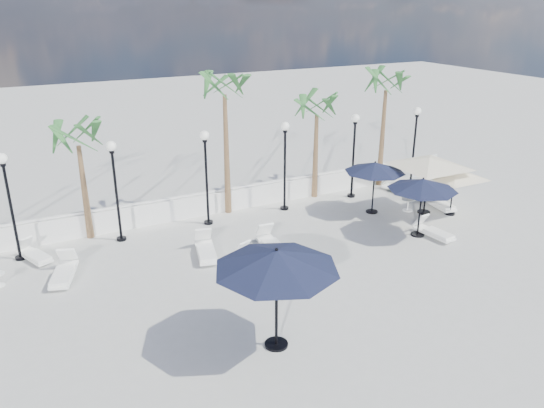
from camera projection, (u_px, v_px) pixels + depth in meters
name	position (u px, v px, depth m)	size (l,w,h in m)	color
ground	(284.00, 298.00, 16.13)	(100.00, 100.00, 0.00)	#A7A7A1
balustrade	(200.00, 205.00, 22.20)	(26.00, 0.30, 1.01)	silver
lamppost_1	(8.00, 192.00, 17.69)	(0.36, 0.36, 3.84)	black
lamppost_2	(115.00, 177.00, 19.17)	(0.36, 0.36, 3.84)	black
lamppost_3	(206.00, 165.00, 20.64)	(0.36, 0.36, 3.84)	black
lamppost_4	(285.00, 154.00, 22.12)	(0.36, 0.36, 3.84)	black
lamppost_5	(354.00, 144.00, 23.60)	(0.36, 0.36, 3.84)	black
lamppost_6	(415.00, 136.00, 25.08)	(0.36, 0.36, 3.84)	black
palm_1	(78.00, 142.00, 18.96)	(2.60, 2.60, 4.70)	brown
palm_2	(225.00, 92.00, 20.87)	(2.60, 2.60, 6.10)	brown
palm_3	(317.00, 111.00, 23.11)	(2.60, 2.60, 4.90)	brown
palm_4	(386.00, 88.00, 24.39)	(2.60, 2.60, 5.70)	brown
lounger_0	(64.00, 272.00, 17.20)	(1.15, 1.98, 0.71)	white
lounger_2	(34.00, 254.00, 18.46)	(1.12, 1.71, 0.61)	white
lounger_3	(206.00, 250.00, 18.73)	(1.05, 2.00, 0.72)	white
lounger_4	(272.00, 244.00, 19.18)	(0.79, 1.94, 0.71)	white
lounger_5	(256.00, 259.00, 18.08)	(1.09, 1.79, 0.64)	white
lounger_6	(399.00, 187.00, 25.05)	(1.04, 1.76, 0.63)	white
lounger_7	(438.00, 202.00, 23.15)	(0.80, 1.87, 0.68)	white
lounger_8	(434.00, 231.00, 20.28)	(0.75, 1.75, 0.64)	white
side_table_2	(408.00, 204.00, 22.75)	(0.55, 0.55, 0.53)	white
parasol_navy_left	(277.00, 260.00, 13.04)	(3.22, 3.22, 2.84)	black
parasol_navy_mid	(375.00, 168.00, 21.97)	(2.54, 2.54, 2.28)	black
parasol_navy_right	(423.00, 185.00, 19.73)	(2.62, 2.62, 2.35)	black
parasol_cream_sq_a	(430.00, 158.00, 21.76)	(5.33, 5.33, 2.62)	black
parasol_cream_sq_b	(455.00, 171.00, 21.80)	(4.16, 4.16, 2.08)	black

